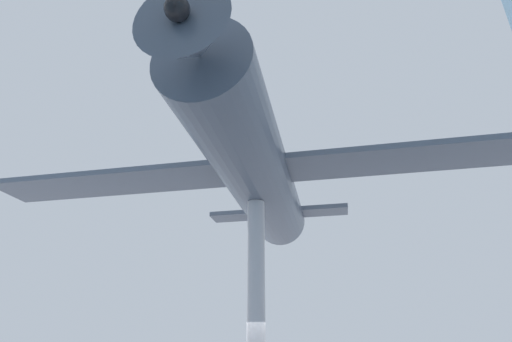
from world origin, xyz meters
name	(u,v)px	position (x,y,z in m)	size (l,w,h in m)	color
support_pylon_central	(256,305)	(0.00, 0.00, 2.95)	(0.51, 0.51, 5.91)	#B7B7BC
suspended_airplane	(255,168)	(0.02, 0.22, 6.96)	(18.03, 12.32, 3.15)	#4C5666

